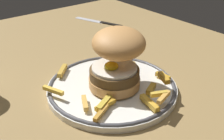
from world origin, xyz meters
TOP-DOWN VIEW (x-y plane):
  - ground_plane at (0.00, 0.00)cm, footprint 113.97×85.58cm
  - dinner_plate at (0.61, -2.17)cm, footprint 25.40×25.40cm
  - burger at (1.03, -1.35)cm, footprint 14.38×14.23cm
  - fries_pile at (3.59, -2.86)cm, footprint 24.03×22.00cm
  - knife at (-33.26, 20.59)cm, footprint 17.37×7.76cm

SIDE VIEW (x-z plane):
  - ground_plane at x=0.00cm, z-range -4.00..0.00cm
  - knife at x=-33.26cm, z-range -0.09..0.61cm
  - dinner_plate at x=0.61cm, z-range 0.04..1.64cm
  - fries_pile at x=3.59cm, z-range 0.97..3.78cm
  - burger at x=1.03cm, z-range 1.47..12.80cm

